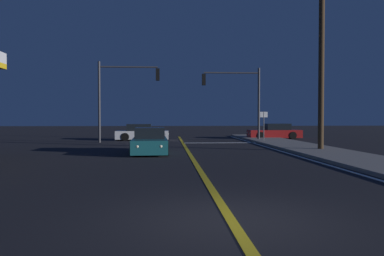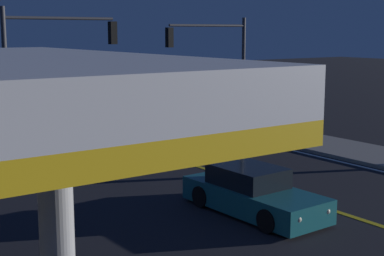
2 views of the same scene
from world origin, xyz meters
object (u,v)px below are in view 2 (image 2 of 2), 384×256
car_distant_tail_red (237,112)px  traffic_signal_near_right (217,57)px  traffic_signal_far_left (48,61)px  car_following_oncoming_teal (252,193)px  car_side_waiting_white (55,137)px  street_sign_corner (277,109)px

car_distant_tail_red → traffic_signal_near_right: 5.96m
traffic_signal_near_right → traffic_signal_far_left: bearing=8.7°
car_following_oncoming_teal → car_side_waiting_white: 11.81m
traffic_signal_far_left → car_side_waiting_white: bearing=65.5°
traffic_signal_far_left → street_sign_corner: size_ratio=2.59×
car_following_oncoming_teal → street_sign_corner: (7.97, 7.41, 1.00)m
car_following_oncoming_teal → car_side_waiting_white: bearing=-86.1°
car_side_waiting_white → street_sign_corner: (9.16, -4.33, 1.00)m
car_distant_tail_red → traffic_signal_far_left: bearing=108.7°
car_following_oncoming_teal → car_side_waiting_white: same height
car_distant_tail_red → street_sign_corner: size_ratio=1.98×
car_following_oncoming_teal → traffic_signal_far_left: traffic_signal_far_left is taller
car_side_waiting_white → traffic_signal_far_left: bearing=-24.9°
car_distant_tail_red → traffic_signal_near_right: (-3.87, -3.04, 3.36)m
car_distant_tail_red → traffic_signal_far_left: (-12.99, -4.44, 3.49)m
car_distant_tail_red → car_side_waiting_white: same height
car_following_oncoming_teal → street_sign_corner: size_ratio=1.96×
car_following_oncoming_teal → car_distant_tail_red: bearing=-130.2°
traffic_signal_near_right → street_sign_corner: bearing=116.2°
traffic_signal_near_right → street_sign_corner: traffic_signal_near_right is taller
traffic_signal_near_right → car_following_oncoming_teal: bearing=57.2°
traffic_signal_near_right → traffic_signal_far_left: 9.22m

